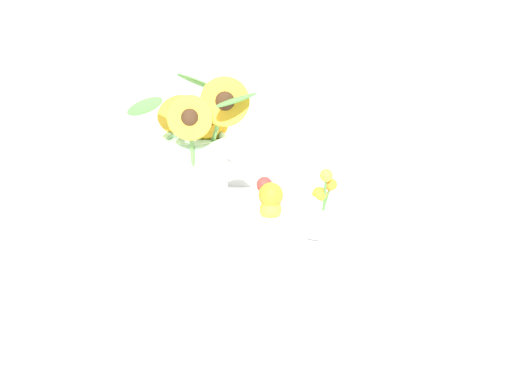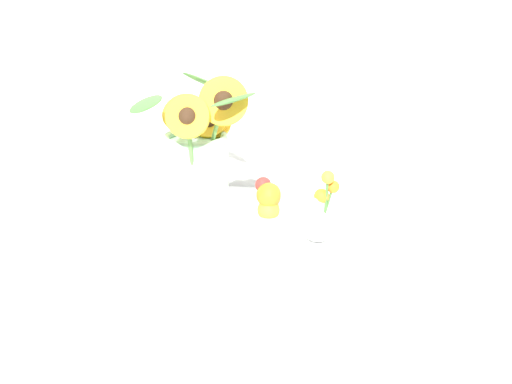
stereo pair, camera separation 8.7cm
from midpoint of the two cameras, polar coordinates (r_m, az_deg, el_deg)
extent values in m
plane|color=white|center=(1.08, -4.05, -7.42)|extent=(6.00, 6.00, 0.00)
cylinder|color=white|center=(1.12, -2.24, -5.75)|extent=(0.44, 0.44, 0.02)
cylinder|color=#99CC9E|center=(1.10, -8.01, -0.25)|extent=(0.12, 0.12, 0.20)
torus|color=#99CC9E|center=(1.07, -8.28, 4.94)|extent=(0.12, 0.12, 0.01)
cylinder|color=#568E42|center=(1.05, -8.27, 1.00)|extent=(0.01, 0.06, 0.23)
cylinder|color=gold|center=(0.99, -8.86, 6.98)|extent=(0.07, 0.04, 0.07)
sphere|color=#382314|center=(0.99, -8.86, 6.98)|extent=(0.03, 0.03, 0.03)
cylinder|color=#568E42|center=(1.12, -7.15, 1.39)|extent=(0.02, 0.02, 0.20)
cylinder|color=gold|center=(1.10, -7.02, 6.48)|extent=(0.06, 0.05, 0.06)
sphere|color=#382314|center=(1.10, -7.02, 6.48)|extent=(0.03, 0.03, 0.03)
cylinder|color=#568E42|center=(1.12, -8.29, 2.50)|extent=(0.05, 0.04, 0.18)
cylinder|color=gold|center=(1.12, -9.66, 7.28)|extent=(0.09, 0.06, 0.08)
sphere|color=#382314|center=(1.12, -9.66, 7.28)|extent=(0.03, 0.03, 0.03)
cylinder|color=#568E42|center=(1.12, -7.52, 1.66)|extent=(0.05, 0.03, 0.18)
cylinder|color=gold|center=(1.10, -6.60, 6.45)|extent=(0.07, 0.05, 0.06)
sphere|color=#382314|center=(1.10, -6.60, 6.45)|extent=(0.03, 0.03, 0.03)
cylinder|color=#568E42|center=(1.06, -7.04, 2.87)|extent=(0.07, 0.05, 0.21)
cylinder|color=gold|center=(1.01, -5.51, 8.55)|extent=(0.10, 0.04, 0.10)
sphere|color=#382314|center=(1.01, -5.51, 8.55)|extent=(0.03, 0.03, 0.03)
ellipsoid|color=#477F38|center=(0.98, -4.48, 8.74)|extent=(0.09, 0.10, 0.03)
ellipsoid|color=#477F38|center=(1.04, -12.99, 7.95)|extent=(0.11, 0.15, 0.05)
ellipsoid|color=#477F38|center=(1.14, -7.51, 10.19)|extent=(0.10, 0.05, 0.06)
cylinder|color=white|center=(1.08, -1.32, -3.97)|extent=(0.07, 0.07, 0.08)
cylinder|color=#427533|center=(1.06, -1.47, -1.90)|extent=(0.01, 0.01, 0.10)
sphere|color=red|center=(1.05, -1.58, 0.67)|extent=(0.03, 0.03, 0.03)
cylinder|color=#427533|center=(1.06, -0.94, -2.61)|extent=(0.01, 0.02, 0.10)
sphere|color=orange|center=(1.04, -0.99, -0.30)|extent=(0.04, 0.04, 0.04)
cylinder|color=#427533|center=(1.06, -0.87, -3.29)|extent=(0.01, 0.01, 0.07)
sphere|color=yellow|center=(1.04, -1.00, -1.68)|extent=(0.04, 0.04, 0.04)
cylinder|color=#427533|center=(1.06, -0.85, -2.48)|extent=(0.03, 0.01, 0.09)
sphere|color=pink|center=(1.05, -0.25, -0.29)|extent=(0.04, 0.04, 0.04)
sphere|color=white|center=(1.14, 3.54, -2.93)|extent=(0.07, 0.07, 0.07)
cylinder|color=white|center=(1.13, 3.59, -0.81)|extent=(0.03, 0.03, 0.02)
cylinder|color=#427533|center=(1.13, 4.36, -1.27)|extent=(0.02, 0.01, 0.08)
sphere|color=orange|center=(1.12, 4.93, 0.68)|extent=(0.02, 0.02, 0.02)
cylinder|color=#427533|center=(1.13, 3.61, -2.12)|extent=(0.01, 0.01, 0.08)
sphere|color=orange|center=(1.12, 3.85, -0.24)|extent=(0.03, 0.03, 0.03)
cylinder|color=#427533|center=(1.12, 4.29, -1.03)|extent=(0.01, 0.01, 0.11)
sphere|color=yellow|center=(1.09, 4.45, 1.57)|extent=(0.02, 0.02, 0.02)
camera|label=1|loc=(0.04, -92.32, -0.86)|focal=42.00mm
camera|label=2|loc=(0.04, 87.68, 0.86)|focal=42.00mm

